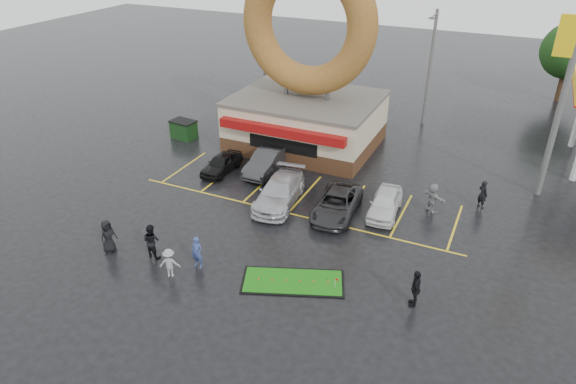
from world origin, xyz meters
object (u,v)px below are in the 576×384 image
at_px(streetlight_left, 264,51).
at_px(car_white, 385,203).
at_px(person_blue, 197,253).
at_px(streetlight_mid, 430,66).
at_px(car_silver, 279,192).
at_px(car_black, 221,163).
at_px(dumpster, 184,130).
at_px(car_dgrey, 267,161).
at_px(person_cameraman, 416,288).
at_px(car_grey, 337,204).
at_px(shell_sign, 569,76).
at_px(donut_shop, 307,86).
at_px(putting_green, 293,282).

distance_m(streetlight_left, car_white, 21.09).
distance_m(car_white, person_blue, 11.17).
height_order(streetlight_mid, car_silver, streetlight_mid).
height_order(car_black, dumpster, dumpster).
relative_size(car_dgrey, person_blue, 2.71).
relative_size(streetlight_left, person_cameraman, 4.94).
xyz_separation_m(streetlight_mid, dumpster, (-15.99, -10.68, -4.13)).
height_order(car_black, car_dgrey, car_dgrey).
height_order(car_dgrey, person_blue, person_blue).
bearing_deg(streetlight_mid, car_grey, -95.05).
height_order(shell_sign, dumpster, shell_sign).
bearing_deg(car_white, donut_shop, 133.13).
xyz_separation_m(car_white, person_cameraman, (3.30, -7.08, 0.23)).
bearing_deg(shell_sign, dumpster, -175.96).
xyz_separation_m(donut_shop, car_dgrey, (-0.55, -5.23, -3.71)).
bearing_deg(car_grey, car_white, 21.10).
bearing_deg(donut_shop, streetlight_mid, 48.62).
bearing_deg(putting_green, donut_shop, 111.12).
distance_m(shell_sign, car_grey, 14.51).
bearing_deg(putting_green, car_grey, 92.67).
height_order(car_black, car_white, car_white).
relative_size(donut_shop, car_white, 3.40).
bearing_deg(putting_green, car_silver, 120.67).
xyz_separation_m(streetlight_mid, person_blue, (-5.84, -23.99, -3.94)).
distance_m(car_grey, putting_green, 6.74).
relative_size(person_blue, putting_green, 0.32).
height_order(donut_shop, car_dgrey, donut_shop).
height_order(shell_sign, person_blue, shell_sign).
height_order(streetlight_left, streetlight_mid, same).
height_order(dumpster, putting_green, dumpster).
xyz_separation_m(shell_sign, streetlight_mid, (-9.00, 8.92, -2.60)).
relative_size(car_silver, person_cameraman, 2.87).
distance_m(person_blue, dumpster, 16.73).
bearing_deg(car_dgrey, person_blue, -81.46).
bearing_deg(car_silver, car_white, 5.81).
bearing_deg(streetlight_mid, car_dgrey, -119.82).
relative_size(streetlight_left, car_grey, 1.87).
distance_m(donut_shop, car_black, 8.30).
relative_size(streetlight_left, putting_green, 1.73).
bearing_deg(car_white, person_blue, -132.92).
xyz_separation_m(streetlight_left, person_cameraman, (18.35, -21.28, -3.87)).
bearing_deg(dumpster, streetlight_mid, 40.32).
xyz_separation_m(person_blue, dumpster, (-10.15, 13.30, -0.19)).
xyz_separation_m(car_dgrey, car_silver, (2.59, -3.49, 0.01)).
height_order(donut_shop, car_black, donut_shop).
bearing_deg(person_blue, putting_green, 9.40).
height_order(shell_sign, car_white, shell_sign).
bearing_deg(car_dgrey, car_silver, -53.89).
xyz_separation_m(car_silver, car_grey, (3.52, 0.24, -0.09)).
height_order(car_dgrey, dumpster, car_dgrey).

